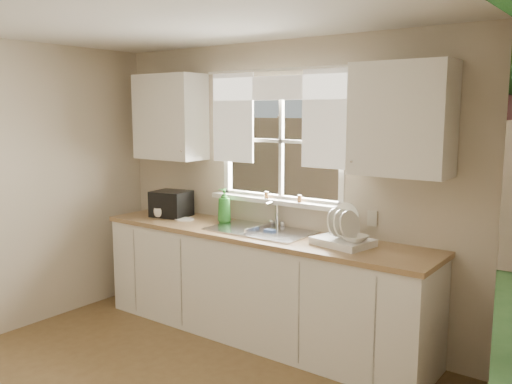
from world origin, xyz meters
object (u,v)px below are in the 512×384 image
Objects in this scene: black_appliance at (171,204)px; dish_rack at (343,236)px; soap_bottle_a at (224,206)px; cup at (160,213)px.

dish_rack is at bearing -10.92° from black_appliance.
dish_rack is 1.24m from soap_bottle_a.
dish_rack is 3.82× the size of cup.
soap_bottle_a is 0.61m from black_appliance.
soap_bottle_a reaches higher than black_appliance.
cup is (-0.64, -0.17, -0.11)m from soap_bottle_a.
black_appliance is at bearing -164.89° from soap_bottle_a.
soap_bottle_a is at bearing -4.18° from black_appliance.
black_appliance is at bearing 74.26° from cup.
soap_bottle_a is 0.94× the size of black_appliance.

